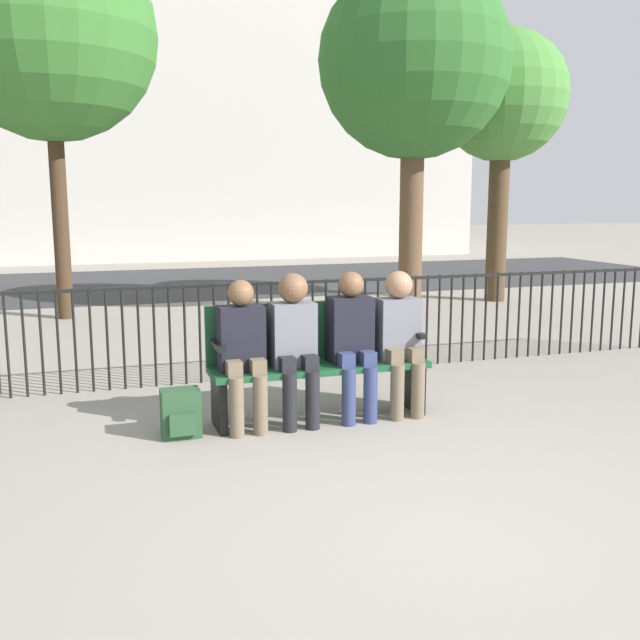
{
  "coord_description": "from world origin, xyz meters",
  "views": [
    {
      "loc": [
        -1.73,
        -3.11,
        1.73
      ],
      "look_at": [
        0.0,
        2.09,
        0.8
      ],
      "focal_mm": 40.0,
      "sensor_mm": 36.0,
      "label": 1
    }
  ],
  "objects_px": {
    "seated_person_3": "(400,334)",
    "backpack": "(181,414)",
    "seated_person_1": "(294,339)",
    "tree_1": "(414,64)",
    "tree_2": "(502,100)",
    "park_bench": "(317,356)",
    "seated_person_0": "(243,347)",
    "tree_0": "(49,34)",
    "seated_person_2": "(352,337)"
  },
  "relations": [
    {
      "from": "seated_person_0",
      "to": "tree_1",
      "type": "xyz_separation_m",
      "value": [
        3.67,
        4.79,
        3.06
      ]
    },
    {
      "from": "tree_1",
      "to": "park_bench",
      "type": "bearing_deg",
      "value": -123.15
    },
    {
      "from": "seated_person_1",
      "to": "tree_0",
      "type": "distance_m",
      "value": 6.97
    },
    {
      "from": "tree_1",
      "to": "seated_person_3",
      "type": "bearing_deg",
      "value": -116.45
    },
    {
      "from": "park_bench",
      "to": "backpack",
      "type": "xyz_separation_m",
      "value": [
        -1.11,
        -0.17,
        -0.32
      ]
    },
    {
      "from": "backpack",
      "to": "tree_1",
      "type": "height_order",
      "value": "tree_1"
    },
    {
      "from": "seated_person_2",
      "to": "tree_2",
      "type": "distance_m",
      "value": 7.75
    },
    {
      "from": "park_bench",
      "to": "seated_person_0",
      "type": "height_order",
      "value": "seated_person_0"
    },
    {
      "from": "seated_person_1",
      "to": "seated_person_2",
      "type": "distance_m",
      "value": 0.47
    },
    {
      "from": "tree_0",
      "to": "tree_1",
      "type": "distance_m",
      "value": 5.17
    },
    {
      "from": "park_bench",
      "to": "tree_0",
      "type": "xyz_separation_m",
      "value": [
        -2.01,
        5.73,
        3.5
      ]
    },
    {
      "from": "seated_person_3",
      "to": "tree_1",
      "type": "distance_m",
      "value": 6.15
    },
    {
      "from": "seated_person_1",
      "to": "seated_person_0",
      "type": "bearing_deg",
      "value": -179.65
    },
    {
      "from": "seated_person_0",
      "to": "seated_person_2",
      "type": "distance_m",
      "value": 0.88
    },
    {
      "from": "park_bench",
      "to": "tree_1",
      "type": "relative_size",
      "value": 0.34
    },
    {
      "from": "seated_person_1",
      "to": "seated_person_3",
      "type": "xyz_separation_m",
      "value": [
        0.88,
        -0.0,
        -0.01
      ]
    },
    {
      "from": "tree_2",
      "to": "seated_person_1",
      "type": "bearing_deg",
      "value": -133.57
    },
    {
      "from": "tree_0",
      "to": "tree_1",
      "type": "relative_size",
      "value": 1.06
    },
    {
      "from": "backpack",
      "to": "tree_2",
      "type": "bearing_deg",
      "value": 42.15
    },
    {
      "from": "seated_person_3",
      "to": "tree_2",
      "type": "height_order",
      "value": "tree_2"
    },
    {
      "from": "seated_person_1",
      "to": "tree_0",
      "type": "height_order",
      "value": "tree_0"
    },
    {
      "from": "seated_person_1",
      "to": "tree_1",
      "type": "height_order",
      "value": "tree_1"
    },
    {
      "from": "park_bench",
      "to": "seated_person_0",
      "type": "relative_size",
      "value": 1.52
    },
    {
      "from": "seated_person_2",
      "to": "tree_0",
      "type": "relative_size",
      "value": 0.21
    },
    {
      "from": "park_bench",
      "to": "seated_person_2",
      "type": "bearing_deg",
      "value": -27.55
    },
    {
      "from": "park_bench",
      "to": "seated_person_0",
      "type": "xyz_separation_m",
      "value": [
        -0.63,
        -0.13,
        0.14
      ]
    },
    {
      "from": "seated_person_1",
      "to": "tree_1",
      "type": "bearing_deg",
      "value": 55.7
    },
    {
      "from": "park_bench",
      "to": "seated_person_1",
      "type": "height_order",
      "value": "seated_person_1"
    },
    {
      "from": "seated_person_2",
      "to": "seated_person_1",
      "type": "bearing_deg",
      "value": 179.95
    },
    {
      "from": "seated_person_1",
      "to": "tree_2",
      "type": "relative_size",
      "value": 0.26
    },
    {
      "from": "seated_person_3",
      "to": "seated_person_2",
      "type": "bearing_deg",
      "value": 179.95
    },
    {
      "from": "tree_0",
      "to": "tree_1",
      "type": "bearing_deg",
      "value": -12.04
    },
    {
      "from": "park_bench",
      "to": "seated_person_3",
      "type": "distance_m",
      "value": 0.69
    },
    {
      "from": "seated_person_2",
      "to": "tree_1",
      "type": "relative_size",
      "value": 0.23
    },
    {
      "from": "seated_person_1",
      "to": "tree_2",
      "type": "bearing_deg",
      "value": 46.43
    },
    {
      "from": "backpack",
      "to": "tree_2",
      "type": "height_order",
      "value": "tree_2"
    },
    {
      "from": "backpack",
      "to": "seated_person_0",
      "type": "bearing_deg",
      "value": 4.1
    },
    {
      "from": "seated_person_3",
      "to": "backpack",
      "type": "bearing_deg",
      "value": -178.83
    },
    {
      "from": "backpack",
      "to": "tree_2",
      "type": "relative_size",
      "value": 0.08
    },
    {
      "from": "seated_person_1",
      "to": "tree_0",
      "type": "bearing_deg",
      "value": 106.93
    },
    {
      "from": "seated_person_3",
      "to": "backpack",
      "type": "xyz_separation_m",
      "value": [
        -1.77,
        -0.04,
        -0.49
      ]
    },
    {
      "from": "tree_0",
      "to": "seated_person_0",
      "type": "bearing_deg",
      "value": -76.77
    },
    {
      "from": "tree_2",
      "to": "seated_person_3",
      "type": "bearing_deg",
      "value": -128.32
    },
    {
      "from": "tree_2",
      "to": "seated_person_2",
      "type": "bearing_deg",
      "value": -130.85
    },
    {
      "from": "seated_person_2",
      "to": "tree_2",
      "type": "height_order",
      "value": "tree_2"
    },
    {
      "from": "park_bench",
      "to": "seated_person_3",
      "type": "height_order",
      "value": "seated_person_3"
    },
    {
      "from": "park_bench",
      "to": "seated_person_1",
      "type": "bearing_deg",
      "value": -149.81
    },
    {
      "from": "park_bench",
      "to": "tree_1",
      "type": "bearing_deg",
      "value": 56.85
    },
    {
      "from": "seated_person_0",
      "to": "tree_2",
      "type": "bearing_deg",
      "value": 44.3
    },
    {
      "from": "seated_person_1",
      "to": "seated_person_3",
      "type": "relative_size",
      "value": 1.01
    }
  ]
}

